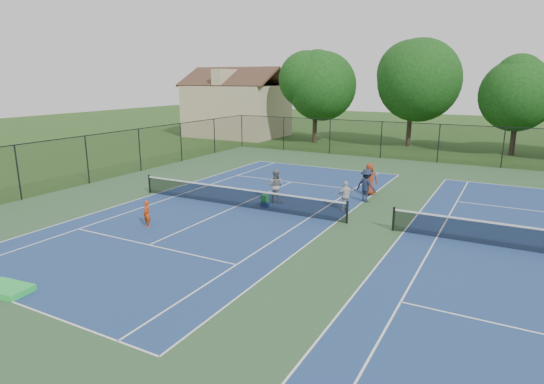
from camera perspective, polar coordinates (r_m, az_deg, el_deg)
The scene contains 16 objects.
ground at distance 20.72m, azimuth 12.09°, elevation -4.31°, with size 140.00×140.00×0.00m, color #234716.
court_pad at distance 20.72m, azimuth 12.09°, elevation -4.30°, with size 36.00×36.00×0.01m, color #2C4F30.
tennis_court_left at distance 23.50m, azimuth -4.45°, elevation -1.58°, with size 12.00×23.83×1.07m.
perimeter_fence at distance 20.28m, azimuth 12.32°, elevation -0.01°, with size 36.08×36.08×3.02m.
tree_back_a at distance 46.72m, azimuth 5.52°, elevation 13.56°, with size 6.80×6.80×9.15m.
tree_back_b at distance 45.92m, azimuth 17.25°, elevation 13.70°, with size 7.60×7.60×10.03m.
tree_back_c at distance 43.96m, azimuth 28.62°, elevation 11.19°, with size 6.00×6.00×8.40m.
clapboard_house at distance 52.42m, azimuth -4.39°, elevation 10.41°, with size 10.80×8.10×7.65m.
child_player at distance 20.81m, azimuth -15.44°, elevation -2.69°, with size 0.44×0.29×1.21m, color #CD3E0D.
instructor at distance 24.05m, azimuth 0.44°, elevation 0.79°, with size 0.87×0.68×1.79m, color gray.
bystander_a at distance 22.84m, azimuth 9.24°, elevation -0.48°, with size 0.88×0.37×1.51m, color silver.
bystander_b at distance 24.64m, azimuth 11.74°, elevation 0.81°, with size 1.15×0.66×1.78m, color #1A233A.
bystander_c at distance 26.16m, azimuth 12.13°, elevation 1.60°, with size 0.89×0.58×1.82m, color maroon.
ball_crate at distance 23.29m, azimuth -0.89°, elevation -1.58°, with size 0.37×0.28×0.27m, color navy.
ball_hopper at distance 23.20m, azimuth -0.89°, elevation -0.81°, with size 0.34×0.27×0.37m, color green.
green_tarp at distance 16.53m, azimuth -30.35°, elevation -10.46°, with size 1.52×0.90×0.19m, color green.
Camera 1 is at (5.37, -18.95, 6.44)m, focal length 30.00 mm.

